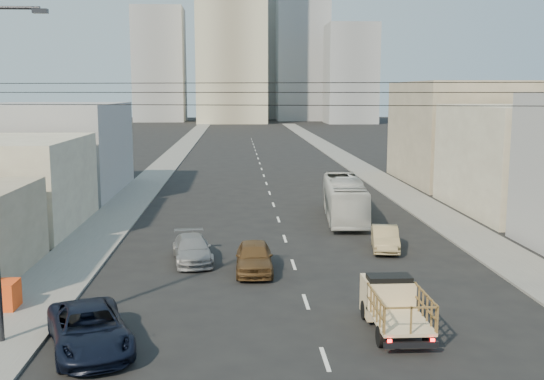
{
  "coord_description": "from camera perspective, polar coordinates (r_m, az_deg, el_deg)",
  "views": [
    {
      "loc": [
        -2.97,
        -18.39,
        9.02
      ],
      "look_at": [
        -0.96,
        17.2,
        3.5
      ],
      "focal_mm": 42.0,
      "sensor_mm": 36.0,
      "label": 1
    }
  ],
  "objects": [
    {
      "name": "flatbed_pickup",
      "position": [
        24.99,
        10.89,
        -9.86
      ],
      "size": [
        1.95,
        4.41,
        1.9
      ],
      "color": "#D3BA8D",
      "rests_on": "ground"
    },
    {
      "name": "bldg_left_far",
      "position": [
        59.94,
        -19.27,
        3.51
      ],
      "size": [
        12.0,
        16.0,
        8.0
      ],
      "primitive_type": "cube",
      "color": "#98989B",
      "rests_on": "ground"
    },
    {
      "name": "overhead_wires",
      "position": [
        20.11,
        5.31,
        8.61
      ],
      "size": [
        23.01,
        5.02,
        0.72
      ],
      "color": "black",
      "rests_on": "ground"
    },
    {
      "name": "sidewalk_left",
      "position": [
        89.28,
        -8.87,
        2.94
      ],
      "size": [
        3.5,
        180.0,
        0.12
      ],
      "primitive_type": "cube",
      "color": "slate",
      "rests_on": "ground"
    },
    {
      "name": "bldg_right_far",
      "position": [
        66.61,
        17.01,
        4.96
      ],
      "size": [
        12.0,
        16.0,
        10.0
      ],
      "primitive_type": "cube",
      "color": "gray",
      "rests_on": "ground"
    },
    {
      "name": "sedan_brown",
      "position": [
        32.23,
        -1.61,
        -6.02
      ],
      "size": [
        1.9,
        4.58,
        1.55
      ],
      "primitive_type": "imported",
      "rotation": [
        0.0,
        0.0,
        -0.01
      ],
      "color": "brown",
      "rests_on": "ground"
    },
    {
      "name": "bldg_right_mid",
      "position": [
        51.79,
        22.52,
        2.57
      ],
      "size": [
        11.0,
        14.0,
        8.0
      ],
      "primitive_type": "cube",
      "color": "#B0A48E",
      "rests_on": "ground"
    },
    {
      "name": "high_rise_tower",
      "position": [
        189.56,
        -3.65,
        15.15
      ],
      "size": [
        20.0,
        20.0,
        60.0
      ],
      "primitive_type": "cube",
      "color": "#9F937B",
      "rests_on": "ground"
    },
    {
      "name": "midrise_east",
      "position": [
        186.4,
        7.07,
        10.27
      ],
      "size": [
        14.0,
        14.0,
        28.0
      ],
      "primitive_type": "cube",
      "color": "gray",
      "rests_on": "ground"
    },
    {
      "name": "navy_pickup",
      "position": [
        23.79,
        -16.06,
        -11.87
      ],
      "size": [
        4.25,
        6.03,
        1.53
      ],
      "primitive_type": "imported",
      "rotation": [
        0.0,
        0.0,
        0.35
      ],
      "color": "black",
      "rests_on": "ground"
    },
    {
      "name": "midrise_nw",
      "position": [
        199.88,
        -10.03,
        10.96
      ],
      "size": [
        15.0,
        15.0,
        34.0
      ],
      "primitive_type": "cube",
      "color": "gray",
      "rests_on": "ground"
    },
    {
      "name": "midrise_ne",
      "position": [
        204.76,
        2.71,
        11.87
      ],
      "size": [
        16.0,
        16.0,
        40.0
      ],
      "primitive_type": "cube",
      "color": "gray",
      "rests_on": "ground"
    },
    {
      "name": "sedan_tan",
      "position": [
        37.21,
        10.11,
        -4.29
      ],
      "size": [
        2.09,
        4.31,
        1.36
      ],
      "primitive_type": "imported",
      "rotation": [
        0.0,
        0.0,
        -0.16
      ],
      "color": "#A0895D",
      "rests_on": "ground"
    },
    {
      "name": "midrise_back",
      "position": [
        218.96,
        -0.9,
        12.21
      ],
      "size": [
        18.0,
        18.0,
        44.0
      ],
      "primitive_type": "cube",
      "color": "#98989B",
      "rests_on": "ground"
    },
    {
      "name": "lane_dashes",
      "position": [
        72.02,
        -0.85,
        1.61
      ],
      "size": [
        0.15,
        104.0,
        0.01
      ],
      "color": "silver",
      "rests_on": "ground"
    },
    {
      "name": "sidewalk_right",
      "position": [
        90.06,
        6.2,
        3.05
      ],
      "size": [
        3.5,
        180.0,
        0.12
      ],
      "primitive_type": "cube",
      "color": "slate",
      "rests_on": "ground"
    },
    {
      "name": "city_bus",
      "position": [
        45.47,
        6.52,
        -0.8
      ],
      "size": [
        3.4,
        10.82,
        2.96
      ],
      "primitive_type": "imported",
      "rotation": [
        0.0,
        0.0,
        -0.09
      ],
      "color": "silver",
      "rests_on": "ground"
    },
    {
      "name": "sedan_grey",
      "position": [
        34.42,
        -7.16,
        -5.28
      ],
      "size": [
        2.62,
        4.98,
        1.38
      ],
      "primitive_type": "imported",
      "rotation": [
        0.0,
        0.0,
        0.15
      ],
      "color": "gray",
      "rests_on": "ground"
    }
  ]
}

